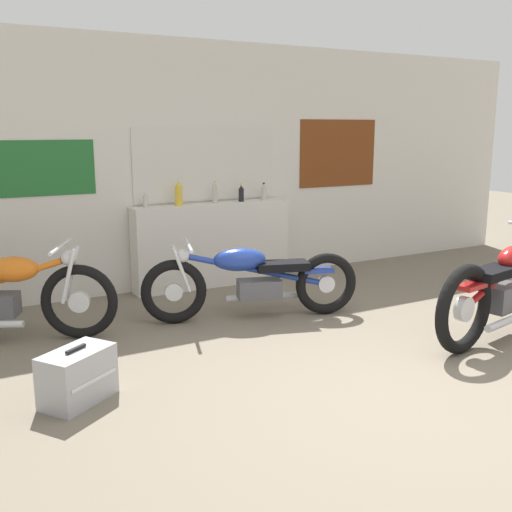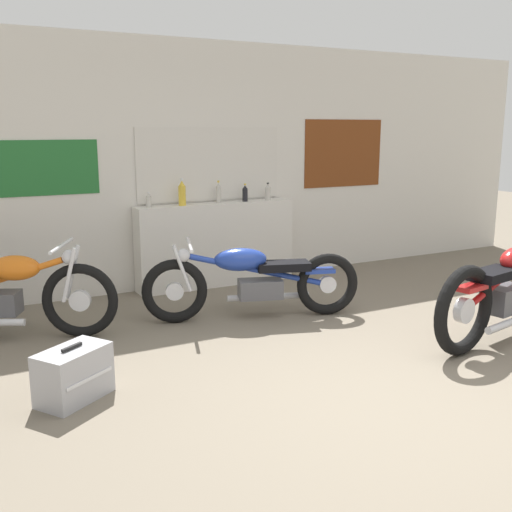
% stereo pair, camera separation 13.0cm
% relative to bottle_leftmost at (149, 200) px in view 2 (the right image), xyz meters
% --- Properties ---
extents(ground_plane, '(24.00, 24.00, 0.00)m').
position_rel_bottle_leftmost_xyz_m(ground_plane, '(0.64, -3.43, -1.05)').
color(ground_plane, '#706656').
extents(wall_back, '(10.00, 0.07, 2.80)m').
position_rel_bottle_leftmost_xyz_m(wall_back, '(0.66, 0.16, 0.35)').
color(wall_back, silver).
rests_on(wall_back, ground_plane).
extents(sill_counter, '(1.91, 0.28, 0.97)m').
position_rel_bottle_leftmost_xyz_m(sill_counter, '(0.79, -0.02, -0.56)').
color(sill_counter, silver).
rests_on(sill_counter, ground_plane).
extents(bottle_leftmost, '(0.06, 0.06, 0.17)m').
position_rel_bottle_leftmost_xyz_m(bottle_leftmost, '(0.00, 0.00, 0.00)').
color(bottle_leftmost, '#B7B2A8').
rests_on(bottle_leftmost, sill_counter).
extents(bottle_left_center, '(0.08, 0.08, 0.30)m').
position_rel_bottle_leftmost_xyz_m(bottle_left_center, '(0.38, -0.04, 0.06)').
color(bottle_left_center, gold).
rests_on(bottle_left_center, sill_counter).
extents(bottle_center, '(0.06, 0.06, 0.26)m').
position_rel_bottle_leftmost_xyz_m(bottle_center, '(0.84, 0.00, 0.04)').
color(bottle_center, '#B7B2A8').
rests_on(bottle_center, sill_counter).
extents(bottle_right_center, '(0.06, 0.06, 0.21)m').
position_rel_bottle_leftmost_xyz_m(bottle_right_center, '(1.17, -0.03, 0.02)').
color(bottle_right_center, black).
rests_on(bottle_right_center, sill_counter).
extents(bottle_rightmost, '(0.07, 0.07, 0.21)m').
position_rel_bottle_leftmost_xyz_m(bottle_rightmost, '(1.48, -0.03, 0.02)').
color(bottle_rightmost, '#B7B2A8').
rests_on(bottle_rightmost, sill_counter).
extents(motorcycle_red, '(2.13, 0.70, 0.94)m').
position_rel_bottle_leftmost_xyz_m(motorcycle_red, '(2.35, -2.87, -0.61)').
color(motorcycle_red, black).
rests_on(motorcycle_red, ground_plane).
extents(motorcycle_orange, '(1.81, 0.99, 0.84)m').
position_rel_bottle_leftmost_xyz_m(motorcycle_orange, '(-1.60, -0.84, -0.64)').
color(motorcycle_orange, black).
rests_on(motorcycle_orange, ground_plane).
extents(motorcycle_blue, '(2.05, 0.86, 0.77)m').
position_rel_bottle_leftmost_xyz_m(motorcycle_blue, '(0.58, -1.36, -0.66)').
color(motorcycle_blue, black).
rests_on(motorcycle_blue, ground_plane).
extents(hard_case_silver, '(0.57, 0.52, 0.39)m').
position_rel_bottle_leftmost_xyz_m(hard_case_silver, '(-1.32, -2.38, -0.87)').
color(hard_case_silver, '#9E9EA3').
rests_on(hard_case_silver, ground_plane).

